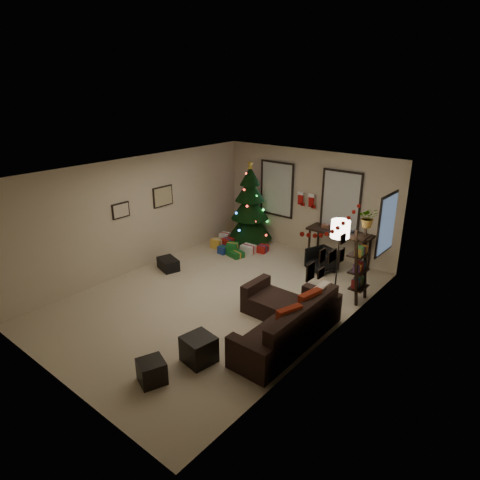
# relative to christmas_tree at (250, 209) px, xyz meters

# --- Properties ---
(floor) EXTENTS (7.00, 7.00, 0.00)m
(floor) POSITION_rel_christmas_tree_xyz_m (1.55, -3.05, -0.97)
(floor) COLOR #BFAE90
(floor) RESTS_ON ground
(ceiling) EXTENTS (7.00, 7.00, 0.00)m
(ceiling) POSITION_rel_christmas_tree_xyz_m (1.55, -3.05, 1.73)
(ceiling) COLOR white
(ceiling) RESTS_ON floor
(wall_back) EXTENTS (5.00, 0.00, 5.00)m
(wall_back) POSITION_rel_christmas_tree_xyz_m (1.55, 0.45, 0.38)
(wall_back) COLOR #C4B395
(wall_back) RESTS_ON floor
(wall_front) EXTENTS (5.00, 0.00, 5.00)m
(wall_front) POSITION_rel_christmas_tree_xyz_m (1.55, -6.55, 0.38)
(wall_front) COLOR #C4B395
(wall_front) RESTS_ON floor
(wall_left) EXTENTS (0.00, 7.00, 7.00)m
(wall_left) POSITION_rel_christmas_tree_xyz_m (-0.95, -3.05, 0.38)
(wall_left) COLOR #C4B395
(wall_left) RESTS_ON floor
(wall_right) EXTENTS (0.00, 7.00, 7.00)m
(wall_right) POSITION_rel_christmas_tree_xyz_m (4.05, -3.05, 0.38)
(wall_right) COLOR #C4B395
(wall_right) RESTS_ON floor
(window_back_left) EXTENTS (1.05, 0.06, 1.50)m
(window_back_left) POSITION_rel_christmas_tree_xyz_m (0.60, 0.42, 0.58)
(window_back_left) COLOR #728CB2
(window_back_left) RESTS_ON wall_back
(window_back_right) EXTENTS (1.05, 0.06, 1.50)m
(window_back_right) POSITION_rel_christmas_tree_xyz_m (2.50, 0.42, 0.58)
(window_back_right) COLOR #728CB2
(window_back_right) RESTS_ON wall_back
(window_right_wall) EXTENTS (0.06, 0.90, 1.30)m
(window_right_wall) POSITION_rel_christmas_tree_xyz_m (4.02, -0.50, 0.53)
(window_right_wall) COLOR #728CB2
(window_right_wall) RESTS_ON wall_right
(christmas_tree) EXTENTS (1.26, 1.26, 2.35)m
(christmas_tree) POSITION_rel_christmas_tree_xyz_m (0.00, 0.00, 0.00)
(christmas_tree) COLOR black
(christmas_tree) RESTS_ON floor
(presents) EXTENTS (1.50, 1.01, 0.30)m
(presents) POSITION_rel_christmas_tree_xyz_m (0.09, -0.80, -0.86)
(presents) COLOR silver
(presents) RESTS_ON floor
(sofa) EXTENTS (1.68, 2.46, 0.82)m
(sofa) POSITION_rel_christmas_tree_xyz_m (3.42, -3.33, -0.71)
(sofa) COLOR black
(sofa) RESTS_ON floor
(pillow_red_a) EXTENTS (0.26, 0.48, 0.46)m
(pillow_red_a) POSITION_rel_christmas_tree_xyz_m (3.76, -3.77, -0.33)
(pillow_red_a) COLOR maroon
(pillow_red_a) RESTS_ON sofa
(pillow_red_b) EXTENTS (0.22, 0.51, 0.49)m
(pillow_red_b) POSITION_rel_christmas_tree_xyz_m (3.76, -3.11, -0.33)
(pillow_red_b) COLOR maroon
(pillow_red_b) RESTS_ON sofa
(pillow_cream) EXTENTS (0.14, 0.47, 0.47)m
(pillow_cream) POSITION_rel_christmas_tree_xyz_m (3.76, -2.73, -0.34)
(pillow_cream) COLOR beige
(pillow_cream) RESTS_ON sofa
(ottoman_near) EXTENTS (0.54, 0.54, 0.45)m
(ottoman_near) POSITION_rel_christmas_tree_xyz_m (2.76, -4.85, -0.75)
(ottoman_near) COLOR black
(ottoman_near) RESTS_ON floor
(ottoman_far) EXTENTS (0.50, 0.50, 0.36)m
(ottoman_far) POSITION_rel_christmas_tree_xyz_m (2.56, -5.66, -0.79)
(ottoman_far) COLOR black
(ottoman_far) RESTS_ON floor
(desk) EXTENTS (1.59, 0.57, 0.86)m
(desk) POSITION_rel_christmas_tree_xyz_m (2.66, 0.17, -0.21)
(desk) COLOR black
(desk) RESTS_ON floor
(desk_chair) EXTENTS (0.69, 0.67, 0.56)m
(desk_chair) POSITION_rel_christmas_tree_xyz_m (2.56, -0.48, -0.69)
(desk_chair) COLOR black
(desk_chair) RESTS_ON floor
(bookshelf) EXTENTS (0.30, 0.48, 1.60)m
(bookshelf) POSITION_rel_christmas_tree_xyz_m (3.85, -1.30, -0.20)
(bookshelf) COLOR black
(bookshelf) RESTS_ON floor
(potted_plant) EXTENTS (0.61, 0.58, 0.53)m
(potted_plant) POSITION_rel_christmas_tree_xyz_m (3.85, -1.14, 0.86)
(potted_plant) COLOR #4C4C4C
(potted_plant) RESTS_ON bookshelf
(floor_lamp) EXTENTS (0.37, 0.37, 1.75)m
(floor_lamp) POSITION_rel_christmas_tree_xyz_m (3.50, -1.61, 0.49)
(floor_lamp) COLOR black
(floor_lamp) RESTS_ON floor
(art_map) EXTENTS (0.04, 0.60, 0.50)m
(art_map) POSITION_rel_christmas_tree_xyz_m (-0.93, -2.29, 0.66)
(art_map) COLOR black
(art_map) RESTS_ON wall_left
(art_abstract) EXTENTS (0.04, 0.45, 0.35)m
(art_abstract) POSITION_rel_christmas_tree_xyz_m (-0.93, -3.53, 0.59)
(art_abstract) COLOR black
(art_abstract) RESTS_ON wall_left
(gallery) EXTENTS (0.03, 1.25, 0.54)m
(gallery) POSITION_rel_christmas_tree_xyz_m (4.03, -3.12, 0.60)
(gallery) COLOR black
(gallery) RESTS_ON wall_right
(garland) EXTENTS (0.08, 1.90, 0.30)m
(garland) POSITION_rel_christmas_tree_xyz_m (4.00, -2.96, 1.15)
(garland) COLOR #A5140C
(garland) RESTS_ON wall_right
(stocking_left) EXTENTS (0.20, 0.05, 0.36)m
(stocking_left) POSITION_rel_christmas_tree_xyz_m (1.41, 0.34, 0.47)
(stocking_left) COLOR #990F0C
(stocking_left) RESTS_ON wall_back
(stocking_right) EXTENTS (0.20, 0.05, 0.36)m
(stocking_right) POSITION_rel_christmas_tree_xyz_m (1.74, 0.33, 0.47)
(stocking_right) COLOR #990F0C
(stocking_right) RESTS_ON wall_back
(storage_bin) EXTENTS (0.64, 0.51, 0.28)m
(storage_bin) POSITION_rel_christmas_tree_xyz_m (-0.35, -2.75, -0.83)
(storage_bin) COLOR black
(storage_bin) RESTS_ON floor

